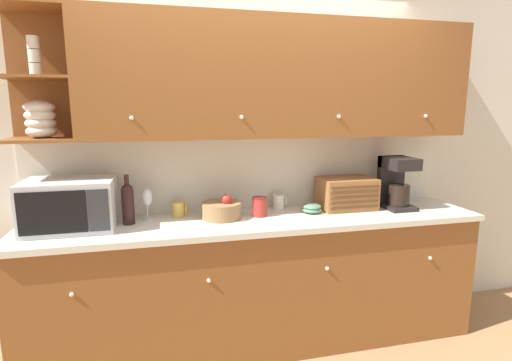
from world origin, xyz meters
TOP-DOWN VIEW (x-y plane):
  - ground_plane at (0.00, 0.00)m, footprint 24.00×24.00m
  - wall_back at (0.00, 0.03)m, footprint 5.54×0.06m
  - counter_unit at (0.00, -0.29)m, footprint 3.16×0.62m
  - backsplash_panel at (0.00, -0.01)m, footprint 3.14×0.01m
  - upper_cabinets at (0.16, -0.17)m, footprint 3.14×0.36m
  - microwave at (-1.22, -0.26)m, footprint 0.54×0.40m
  - wine_bottle at (-0.87, -0.24)m, footprint 0.08×0.08m
  - wine_glass at (-0.75, -0.16)m, footprint 0.07×0.07m
  - mug_blue_second at (-0.54, -0.13)m, footprint 0.10×0.09m
  - fruit_basket at (-0.25, -0.25)m, footprint 0.27×0.27m
  - storage_canister at (0.01, -0.25)m, footprint 0.11×0.11m
  - mug at (0.21, -0.08)m, footprint 0.10×0.09m
  - bowl_stack_on_counter at (0.41, -0.26)m, footprint 0.14×0.14m
  - bread_box at (0.71, -0.20)m, footprint 0.41×0.29m
  - coffee_maker at (1.08, -0.26)m, footprint 0.21×0.27m

SIDE VIEW (x-z plane):
  - ground_plane at x=0.00m, z-range 0.00..0.00m
  - counter_unit at x=0.00m, z-range 0.00..0.95m
  - bowl_stack_on_counter at x=0.41m, z-range 0.95..1.02m
  - mug_blue_second at x=-0.54m, z-range 0.95..1.05m
  - mug at x=0.21m, z-range 0.95..1.06m
  - fruit_basket at x=-0.25m, z-range 0.92..1.09m
  - storage_canister at x=0.01m, z-range 0.95..1.09m
  - bread_box at x=0.71m, z-range 0.95..1.18m
  - wine_bottle at x=-0.87m, z-range 0.93..1.26m
  - wine_glass at x=-0.75m, z-range 0.99..1.21m
  - microwave at x=-1.22m, z-range 0.95..1.27m
  - coffee_maker at x=1.08m, z-range 0.95..1.34m
  - backsplash_panel at x=0.00m, z-range 0.95..1.50m
  - wall_back at x=0.00m, z-range 0.00..2.60m
  - upper_cabinets at x=0.16m, z-range 1.50..2.30m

